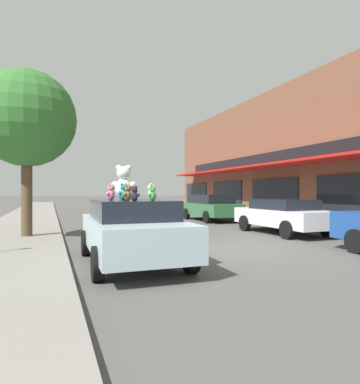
# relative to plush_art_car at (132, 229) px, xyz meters

# --- Properties ---
(ground_plane) EXTENTS (260.00, 260.00, 0.00)m
(ground_plane) POSITION_rel_plush_art_car_xyz_m (3.21, 0.75, -0.76)
(ground_plane) COLOR #514F4C
(plush_art_car) EXTENTS (2.04, 4.27, 1.42)m
(plush_art_car) POSITION_rel_plush_art_car_xyz_m (0.00, 0.00, 0.00)
(plush_art_car) COLOR #ADC6D1
(plush_art_car) RESTS_ON ground_plane
(teddy_bear_giant) EXTENTS (0.62, 0.45, 0.81)m
(teddy_bear_giant) POSITION_rel_plush_art_car_xyz_m (-0.11, 0.40, 1.05)
(teddy_bear_giant) COLOR white
(teddy_bear_giant) RESTS_ON plush_art_car
(teddy_bear_purple) EXTENTS (0.20, 0.13, 0.26)m
(teddy_bear_purple) POSITION_rel_plush_art_car_xyz_m (0.30, 0.93, 0.78)
(teddy_bear_purple) COLOR purple
(teddy_bear_purple) RESTS_ON plush_art_car
(teddy_bear_green) EXTENTS (0.22, 0.19, 0.30)m
(teddy_bear_green) POSITION_rel_plush_art_car_xyz_m (0.19, -1.00, 0.80)
(teddy_bear_green) COLOR green
(teddy_bear_green) RESTS_ON plush_art_car
(teddy_bear_brown) EXTENTS (0.22, 0.22, 0.33)m
(teddy_bear_brown) POSITION_rel_plush_art_car_xyz_m (-0.26, -0.76, 0.81)
(teddy_bear_brown) COLOR olive
(teddy_bear_brown) RESTS_ON plush_art_car
(teddy_bear_black) EXTENTS (0.22, 0.18, 0.30)m
(teddy_bear_black) POSITION_rel_plush_art_car_xyz_m (-0.18, -1.03, 0.80)
(teddy_bear_black) COLOR black
(teddy_bear_black) RESTS_ON plush_art_car
(teddy_bear_teal) EXTENTS (0.29, 0.22, 0.38)m
(teddy_bear_teal) POSITION_rel_plush_art_car_xyz_m (-0.15, 0.18, 0.84)
(teddy_bear_teal) COLOR teal
(teddy_bear_teal) RESTS_ON plush_art_car
(teddy_bear_blue) EXTENTS (0.21, 0.17, 0.28)m
(teddy_bear_blue) POSITION_rel_plush_art_car_xyz_m (-0.02, 0.75, 0.79)
(teddy_bear_blue) COLOR blue
(teddy_bear_blue) RESTS_ON plush_art_car
(teddy_bear_cream) EXTENTS (0.23, 0.29, 0.39)m
(teddy_bear_cream) POSITION_rel_plush_art_car_xyz_m (0.52, 0.26, 0.84)
(teddy_bear_cream) COLOR beige
(teddy_bear_cream) RESTS_ON plush_art_car
(teddy_bear_pink) EXTENTS (0.25, 0.23, 0.35)m
(teddy_bear_pink) POSITION_rel_plush_art_car_xyz_m (-0.49, -0.16, 0.83)
(teddy_bear_pink) COLOR pink
(teddy_bear_pink) RESTS_ON plush_art_car
(parked_car_far_center) EXTENTS (1.95, 4.33, 1.32)m
(parked_car_far_center) POSITION_rel_plush_art_car_xyz_m (6.65, 3.31, -0.04)
(parked_car_far_center) COLOR silver
(parked_car_far_center) RESTS_ON ground_plane
(parked_car_far_right) EXTENTS (1.96, 4.47, 1.45)m
(parked_car_far_right) POSITION_rel_plush_art_car_xyz_m (6.65, 9.67, 0.02)
(parked_car_far_right) COLOR #336B3D
(parked_car_far_right) RESTS_ON ground_plane
(street_tree) EXTENTS (3.25, 3.25, 5.58)m
(street_tree) POSITION_rel_plush_art_car_xyz_m (-2.45, 5.02, 3.29)
(street_tree) COLOR brown
(street_tree) RESTS_ON sidewalk_near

